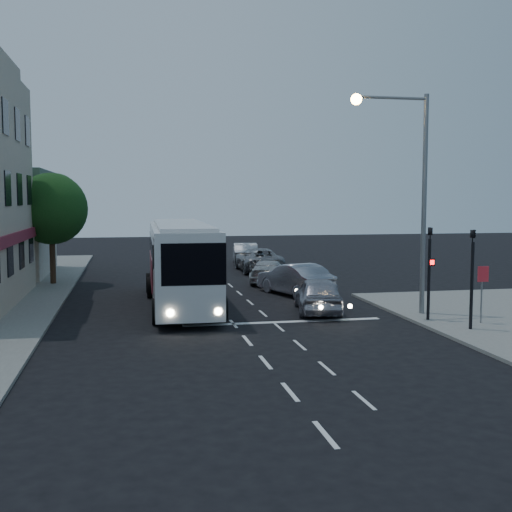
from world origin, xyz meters
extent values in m
plane|color=black|center=(0.00, 0.00, 0.00)|extent=(120.00, 120.00, 0.00)
cube|color=silver|center=(0.00, -10.00, 0.01)|extent=(0.12, 1.60, 0.01)
cube|color=silver|center=(0.00, -7.00, 0.01)|extent=(0.12, 1.60, 0.01)
cube|color=silver|center=(0.00, -4.00, 0.01)|extent=(0.12, 1.60, 0.01)
cube|color=silver|center=(0.00, -1.00, 0.01)|extent=(0.12, 1.60, 0.01)
cube|color=silver|center=(0.00, 2.00, 0.01)|extent=(0.12, 1.60, 0.01)
cube|color=silver|center=(0.00, 5.00, 0.01)|extent=(0.12, 1.60, 0.01)
cube|color=silver|center=(0.00, 8.00, 0.01)|extent=(0.12, 1.60, 0.01)
cube|color=silver|center=(0.00, 11.00, 0.01)|extent=(0.12, 1.60, 0.01)
cube|color=silver|center=(0.00, 14.00, 0.01)|extent=(0.12, 1.60, 0.01)
cube|color=silver|center=(0.00, 17.00, 0.01)|extent=(0.12, 1.60, 0.01)
cube|color=silver|center=(1.60, -8.00, 0.01)|extent=(0.10, 1.50, 0.01)
cube|color=silver|center=(1.60, -5.00, 0.01)|extent=(0.10, 1.50, 0.01)
cube|color=silver|center=(1.60, -2.00, 0.01)|extent=(0.10, 1.50, 0.01)
cube|color=silver|center=(1.60, 1.00, 0.01)|extent=(0.10, 1.50, 0.01)
cube|color=silver|center=(1.60, 4.00, 0.01)|extent=(0.10, 1.50, 0.01)
cube|color=silver|center=(1.60, 7.00, 0.01)|extent=(0.10, 1.50, 0.01)
cube|color=silver|center=(1.60, 10.00, 0.01)|extent=(0.10, 1.50, 0.01)
cube|color=silver|center=(1.60, 13.00, 0.01)|extent=(0.10, 1.50, 0.01)
cube|color=silver|center=(1.60, 16.00, 0.01)|extent=(0.10, 1.50, 0.01)
cube|color=silver|center=(1.60, 19.00, 0.01)|extent=(0.10, 1.50, 0.01)
cube|color=silver|center=(2.00, 2.00, 0.01)|extent=(8.00, 0.35, 0.01)
cube|color=silver|center=(-1.66, 6.79, 2.00)|extent=(2.81, 12.38, 3.29)
cube|color=silver|center=(-1.66, 6.79, 3.70)|extent=(2.39, 11.96, 0.19)
cube|color=black|center=(-1.66, 0.68, 2.52)|extent=(2.37, 0.17, 1.54)
cube|color=black|center=(-0.37, 7.31, 2.67)|extent=(0.24, 10.28, 0.93)
cube|color=black|center=(-2.96, 7.31, 2.67)|extent=(0.24, 10.28, 0.93)
cube|color=maroon|center=(-0.36, 7.82, 1.54)|extent=(0.14, 5.65, 1.44)
cube|color=maroon|center=(-2.97, 7.82, 1.54)|extent=(0.14, 5.65, 1.44)
cylinder|color=black|center=(-2.95, 2.48, 0.51)|extent=(0.38, 1.03, 1.03)
cylinder|color=black|center=(-0.38, 2.48, 0.51)|extent=(0.38, 1.03, 1.03)
cylinder|color=black|center=(-2.95, 9.36, 0.51)|extent=(0.38, 1.03, 1.03)
cylinder|color=black|center=(-0.38, 9.36, 0.51)|extent=(0.38, 1.03, 1.03)
cylinder|color=black|center=(-2.95, 11.11, 0.51)|extent=(0.38, 1.03, 1.03)
cylinder|color=black|center=(-0.38, 11.11, 0.51)|extent=(0.38, 1.03, 1.03)
cylinder|color=#FFF2CC|center=(-2.54, 0.60, 0.77)|extent=(0.27, 0.06, 0.27)
cylinder|color=#FFF2CC|center=(-0.79, 0.60, 0.77)|extent=(0.27, 0.06, 0.27)
imported|color=#9495A0|center=(3.98, 3.80, 0.78)|extent=(2.66, 4.82, 1.55)
imported|color=#9999A5|center=(4.24, 8.72, 0.82)|extent=(3.15, 5.24, 1.63)
imported|color=#B0B0B0|center=(3.93, 13.58, 0.67)|extent=(3.24, 4.96, 1.34)
imported|color=gray|center=(4.53, 19.53, 0.79)|extent=(2.73, 5.75, 1.59)
imported|color=#B7B8BC|center=(4.49, 24.41, 0.80)|extent=(2.25, 5.00, 1.59)
cylinder|color=black|center=(7.60, 0.80, 1.72)|extent=(0.12, 0.12, 3.20)
imported|color=black|center=(7.60, 0.80, 3.77)|extent=(0.15, 0.18, 0.90)
cube|color=black|center=(7.60, 0.62, 2.42)|extent=(0.25, 0.12, 0.30)
cube|color=#FF0C0C|center=(7.60, 0.55, 2.42)|extent=(0.16, 0.02, 0.18)
cylinder|color=black|center=(8.30, -1.20, 1.72)|extent=(0.12, 0.12, 3.20)
imported|color=black|center=(8.30, -1.20, 3.77)|extent=(0.18, 0.15, 0.90)
cylinder|color=slate|center=(9.30, -0.20, 1.12)|extent=(0.06, 0.06, 2.00)
cube|color=red|center=(9.30, -0.27, 2.02)|extent=(0.45, 0.03, 0.60)
cylinder|color=slate|center=(8.00, 2.20, 4.62)|extent=(0.20, 0.20, 9.00)
cylinder|color=slate|center=(6.50, 2.20, 8.92)|extent=(3.00, 0.12, 0.12)
sphere|color=#FFBF59|center=(5.00, 2.20, 8.82)|extent=(0.44, 0.44, 0.44)
cube|color=maroon|center=(-8.95, 8.00, 3.12)|extent=(0.15, 12.00, 0.50)
cube|color=black|center=(-8.98, 6.50, 2.32)|extent=(0.06, 1.30, 1.50)
cube|color=black|center=(-8.98, 9.50, 2.32)|extent=(0.06, 1.30, 1.50)
cube|color=black|center=(-8.98, 12.50, 2.32)|extent=(0.06, 1.30, 1.50)
cube|color=black|center=(-8.98, 6.50, 5.32)|extent=(0.06, 1.30, 1.50)
cube|color=black|center=(-8.98, 9.50, 5.32)|extent=(0.06, 1.30, 1.50)
cube|color=black|center=(-8.98, 12.50, 5.32)|extent=(0.06, 1.30, 1.50)
cube|color=black|center=(-8.98, 6.50, 8.32)|extent=(0.06, 1.30, 1.50)
cube|color=black|center=(-8.98, 9.50, 8.32)|extent=(0.06, 1.30, 1.50)
cube|color=black|center=(-8.98, 12.50, 8.32)|extent=(0.06, 1.30, 1.50)
cylinder|color=black|center=(-8.20, 15.00, 1.52)|extent=(0.32, 0.32, 2.80)
sphere|color=#1D4A1A|center=(-8.20, 15.00, 4.32)|extent=(4.00, 4.00, 4.00)
sphere|color=#143B13|center=(-8.00, 15.60, 5.02)|extent=(2.60, 2.60, 2.60)
sphere|color=#1D4A1A|center=(-8.50, 14.40, 4.72)|extent=(2.40, 2.40, 2.40)
camera|label=1|loc=(-3.93, -22.42, 4.91)|focal=45.00mm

